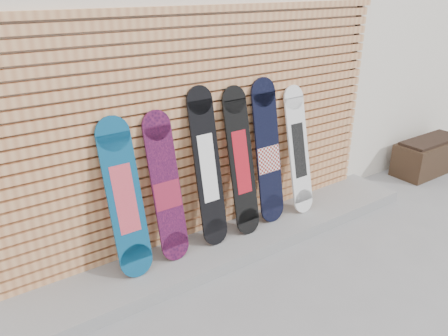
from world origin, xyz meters
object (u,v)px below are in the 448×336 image
Objects in this scene: snowboard_4 at (268,153)px; snowboard_5 at (298,150)px; snowboard_2 at (208,168)px; snowboard_0 at (125,199)px; snowboard_1 at (166,189)px; planter_box at (428,156)px; snowboard_3 at (241,162)px.

snowboard_4 is 0.42m from snowboard_5.
snowboard_2 is 1.10× the size of snowboard_5.
snowboard_0 is 0.40m from snowboard_1.
snowboard_0 is 0.84m from snowboard_2.
snowboard_4 is at bearing 177.09° from planter_box.
snowboard_5 reaches higher than snowboard_1.
snowboard_3 is at bearing -0.68° from snowboard_1.
snowboard_0 is 1.00× the size of snowboard_5.
planter_box is at bearing -2.16° from snowboard_2.
snowboard_3 reaches higher than snowboard_0.
snowboard_4 is at bearing 0.72° from snowboard_2.
snowboard_1 is 0.93× the size of snowboard_3.
snowboard_3 reaches higher than snowboard_1.
snowboard_0 is at bearing -179.03° from snowboard_2.
snowboard_4 is (1.18, 0.01, 0.07)m from snowboard_1.
snowboard_5 is at bearing -0.57° from snowboard_2.
snowboard_0 is (-4.41, 0.12, 0.57)m from planter_box.
snowboard_4 is (-2.83, 0.14, 0.62)m from planter_box.
snowboard_2 reaches higher than snowboard_1.
snowboard_4 is (0.36, 0.02, 0.01)m from snowboard_3.
snowboard_2 is 1.16m from snowboard_5.
snowboard_1 is 0.91× the size of snowboard_4.
snowboard_2 reaches higher than snowboard_5.
snowboard_3 is 1.07× the size of snowboard_5.
planter_box is 0.72× the size of snowboard_4.
snowboard_1 is 0.90× the size of snowboard_2.
snowboard_2 reaches higher than snowboard_4.
snowboard_3 is at bearing -179.90° from snowboard_5.
snowboard_1 reaches higher than planter_box.
snowboard_2 reaches higher than snowboard_0.
snowboard_1 is at bearing -179.59° from snowboard_2.
snowboard_2 is 1.03× the size of snowboard_3.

